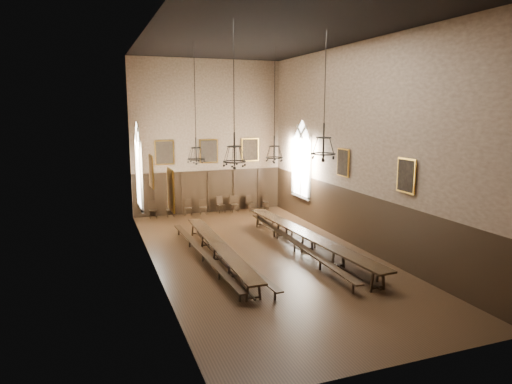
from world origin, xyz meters
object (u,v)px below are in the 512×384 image
table_left (219,253)px  bench_left_outer (203,255)px  bench_right_outer (315,242)px  chair_0 (153,213)px  bench_left_inner (228,255)px  chair_3 (203,210)px  chandelier_back_left (196,150)px  table_right (307,243)px  chair_4 (221,208)px  chair_6 (250,206)px  chandelier_front_left (234,152)px  chair_7 (266,205)px  chair_1 (170,212)px  chair_2 (188,211)px  chandelier_front_right (323,146)px  chair_5 (234,207)px  chandelier_back_right (274,150)px  bench_right_inner (295,245)px

table_left → bench_left_outer: (-0.63, 0.23, -0.09)m
bench_right_outer → chair_0: bearing=126.0°
bench_left_inner → chair_0: bearing=102.2°
chair_3 → chandelier_back_left: bearing=-98.1°
table_right → chair_4: 8.85m
bench_left_outer → chair_0: bearing=96.0°
chair_0 → bench_right_outer: bearing=-51.0°
chair_6 → chandelier_front_left: (-4.51, -11.21, 4.45)m
chair_6 → chair_7: (1.07, 0.11, -0.03)m
table_right → chair_0: 10.25m
chair_1 → chair_7: bearing=2.2°
chair_2 → chair_3: (0.88, -0.04, -0.02)m
chair_3 → chandelier_front_left: (-1.56, -11.19, 4.47)m
chair_1 → chair_7: 5.96m
table_left → chandelier_front_right: bearing=-28.5°
table_right → chair_0: (-5.45, 8.68, -0.12)m
chair_1 → chandelier_back_left: 7.27m
chair_5 → chandelier_back_right: 6.79m
bench_right_outer → chandelier_front_left: (-4.67, -2.94, 4.46)m
bench_right_inner → chair_1: size_ratio=11.69×
chair_1 → chandelier_front_left: size_ratio=0.19×
bench_right_inner → chair_4: size_ratio=10.94×
bench_right_outer → chair_1: 9.68m
table_right → bench_right_inner: (-0.49, 0.22, -0.11)m
chair_3 → chair_1: bearing=-172.5°
chair_0 → chair_5: chair_0 is taller
table_left → chandelier_front_left: size_ratio=1.95×
chair_0 → chair_6: size_ratio=1.03×
bench_left_outer → bench_right_inner: size_ratio=0.88×
chair_3 → chandelier_front_left: 12.15m
chair_7 → chandelier_front_right: (-1.83, -10.62, 4.50)m
bench_right_outer → chair_3: size_ratio=10.93×
table_right → bench_left_outer: table_right is taller
chair_3 → bench_left_inner: bearing=-89.2°
table_left → chair_5: bearing=68.7°
chair_4 → chair_7: (2.91, 0.02, -0.03)m
bench_right_inner → chair_3: (-2.04, 8.41, -0.04)m
chair_6 → chair_7: chair_6 is taller
table_left → chandelier_front_left: chandelier_front_left is taller
table_left → chandelier_back_right: 6.07m
bench_right_outer → chandelier_front_right: (-0.92, -2.24, 4.48)m
bench_left_inner → chair_4: chair_4 is taller
chair_2 → chandelier_front_right: size_ratio=0.20×
chair_5 → chair_7: size_ratio=1.13×
chair_3 → chandelier_back_right: (2.24, -5.55, 3.92)m
table_right → chandelier_front_left: chandelier_front_left is taller
bench_left_outer → chair_3: bearing=76.2°
chair_1 → bench_right_inner: bearing=-63.6°
bench_left_outer → chandelier_back_left: chandelier_back_left is taller
chair_0 → chair_7: (6.94, 0.07, -0.04)m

